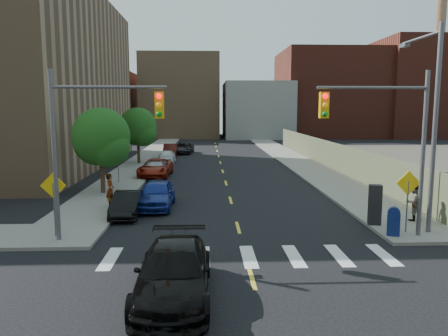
{
  "coord_description": "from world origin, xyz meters",
  "views": [
    {
      "loc": [
        -1.48,
        -11.55,
        5.5
      ],
      "look_at": [
        -0.41,
        13.67,
        2.0
      ],
      "focal_mm": 35.0,
      "sensor_mm": 36.0,
      "label": 1
    }
  ],
  "objects": [
    {
      "name": "signal_ne",
      "position": [
        5.98,
        6.0,
        4.53
      ],
      "size": [
        4.59,
        0.3,
        7.0
      ],
      "color": "#59595E",
      "rests_on": "ground"
    },
    {
      "name": "bg_bldg_west",
      "position": [
        -22.0,
        70.0,
        6.0
      ],
      "size": [
        14.0,
        18.0,
        12.0
      ],
      "primitive_type": "cube",
      "color": "#592319",
      "rests_on": "ground"
    },
    {
      "name": "smokestack",
      "position": [
        42.0,
        70.0,
        14.0
      ],
      "size": [
        1.8,
        1.8,
        28.0
      ],
      "primitive_type": "cylinder",
      "color": "#8C6B4C",
      "rests_on": "ground"
    },
    {
      "name": "parked_car_black",
      "position": [
        -5.5,
        10.41,
        0.62
      ],
      "size": [
        1.39,
        3.79,
        1.24
      ],
      "primitive_type": "imported",
      "rotation": [
        0.0,
        0.0,
        0.02
      ],
      "color": "black",
      "rests_on": "ground"
    },
    {
      "name": "streetlight_ne",
      "position": [
        8.2,
        6.9,
        5.22
      ],
      "size": [
        0.25,
        3.7,
        9.0
      ],
      "color": "#59595E",
      "rests_on": "ground"
    },
    {
      "name": "signal_nw",
      "position": [
        -5.98,
        6.0,
        4.53
      ],
      "size": [
        4.59,
        0.3,
        7.0
      ],
      "color": "#59595E",
      "rests_on": "ground"
    },
    {
      "name": "tree_west_near",
      "position": [
        -8.0,
        16.05,
        3.48
      ],
      "size": [
        3.66,
        3.64,
        5.52
      ],
      "color": "#332114",
      "rests_on": "ground"
    },
    {
      "name": "sidewalk_ne",
      "position": [
        7.75,
        41.5,
        0.07
      ],
      "size": [
        3.5,
        73.0,
        0.15
      ],
      "primitive_type": "cube",
      "color": "gray",
      "rests_on": "ground"
    },
    {
      "name": "bg_bldg_center",
      "position": [
        8.0,
        70.0,
        5.0
      ],
      "size": [
        12.0,
        16.0,
        10.0
      ],
      "primitive_type": "cube",
      "color": "gray",
      "rests_on": "ground"
    },
    {
      "name": "bg_bldg_midwest",
      "position": [
        -6.0,
        72.0,
        7.5
      ],
      "size": [
        14.0,
        16.0,
        15.0
      ],
      "primitive_type": "cube",
      "color": "#8C6B4C",
      "rests_on": "ground"
    },
    {
      "name": "parked_car_blue",
      "position": [
        -4.2,
        12.24,
        0.77
      ],
      "size": [
        1.9,
        4.56,
        1.54
      ],
      "primitive_type": "imported",
      "rotation": [
        0.0,
        0.0,
        -0.02
      ],
      "color": "navy",
      "rests_on": "ground"
    },
    {
      "name": "black_sedan",
      "position": [
        -2.42,
        0.63,
        0.76
      ],
      "size": [
        2.17,
        5.27,
        1.52
      ],
      "primitive_type": "imported",
      "rotation": [
        0.0,
        0.0,
        -0.01
      ],
      "color": "black",
      "rests_on": "ground"
    },
    {
      "name": "payphone",
      "position": [
        6.3,
        7.78,
        1.07
      ],
      "size": [
        0.62,
        0.54,
        1.85
      ],
      "primitive_type": "cube",
      "rotation": [
        0.0,
        0.0,
        -0.19
      ],
      "color": "black",
      "rests_on": "sidewalk_ne"
    },
    {
      "name": "warn_sign_midwest",
      "position": [
        -7.8,
        20.0,
        1.99
      ],
      "size": [
        1.06,
        0.06,
        2.83
      ],
      "color": "#59595E",
      "rests_on": "ground"
    },
    {
      "name": "mailbox",
      "position": [
        6.42,
        6.0,
        0.75
      ],
      "size": [
        0.6,
        0.53,
        1.23
      ],
      "rotation": [
        0.0,
        0.0,
        -0.35
      ],
      "color": "navy",
      "rests_on": "sidewalk_ne"
    },
    {
      "name": "warn_sign_ne",
      "position": [
        7.2,
        6.5,
        1.99
      ],
      "size": [
        1.06,
        0.06,
        2.83
      ],
      "color": "#59595E",
      "rests_on": "ground"
    },
    {
      "name": "pedestrian_west",
      "position": [
        -6.7,
        12.1,
        1.05
      ],
      "size": [
        0.51,
        0.7,
        1.79
      ],
      "primitive_type": "imported",
      "rotation": [
        0.0,
        0.0,
        1.7
      ],
      "color": "gray",
      "rests_on": "sidewalk_nw"
    },
    {
      "name": "ground",
      "position": [
        0.0,
        0.0,
        0.0
      ],
      "size": [
        160.0,
        160.0,
        0.0
      ],
      "primitive_type": "plane",
      "color": "black",
      "rests_on": "ground"
    },
    {
      "name": "tree_west_far",
      "position": [
        -8.0,
        31.05,
        3.48
      ],
      "size": [
        3.66,
        3.64,
        5.52
      ],
      "color": "#332114",
      "rests_on": "ground"
    },
    {
      "name": "pedestrian_east",
      "position": [
        8.42,
        8.38,
        1.04
      ],
      "size": [
        1.0,
        0.86,
        1.77
      ],
      "primitive_type": "imported",
      "rotation": [
        0.0,
        0.0,
        3.38
      ],
      "color": "gray",
      "rests_on": "sidewalk_ne"
    },
    {
      "name": "parked_car_grey",
      "position": [
        -4.2,
        40.99,
        0.67
      ],
      "size": [
        2.67,
        4.98,
        1.33
      ],
      "primitive_type": "imported",
      "rotation": [
        0.0,
        0.0,
        -0.1
      ],
      "color": "black",
      "rests_on": "ground"
    },
    {
      "name": "warn_sign_nw",
      "position": [
        -7.8,
        6.5,
        1.99
      ],
      "size": [
        1.06,
        0.06,
        2.83
      ],
      "color": "#59595E",
      "rests_on": "ground"
    },
    {
      "name": "parked_car_maroon",
      "position": [
        -5.5,
        37.94,
        0.7
      ],
      "size": [
        1.68,
        4.34,
        1.41
      ],
      "primitive_type": "imported",
      "rotation": [
        0.0,
        0.0,
        0.05
      ],
      "color": "#40110C",
      "rests_on": "ground"
    },
    {
      "name": "parked_car_white",
      "position": [
        -5.33,
        31.42,
        0.68
      ],
      "size": [
        1.67,
        4.01,
        1.36
      ],
      "primitive_type": "imported",
      "rotation": [
        0.0,
        0.0,
        -0.02
      ],
      "color": "silver",
      "rests_on": "ground"
    },
    {
      "name": "parked_car_red",
      "position": [
        -5.5,
        23.3,
        0.7
      ],
      "size": [
        2.63,
        5.17,
        1.4
      ],
      "primitive_type": "imported",
      "rotation": [
        0.0,
        0.0,
        -0.06
      ],
      "color": "maroon",
      "rests_on": "ground"
    },
    {
      "name": "bg_bldg_east",
      "position": [
        22.0,
        72.0,
        8.0
      ],
      "size": [
        18.0,
        18.0,
        16.0
      ],
      "primitive_type": "cube",
      "color": "#592319",
      "rests_on": "ground"
    },
    {
      "name": "sidewalk_nw",
      "position": [
        -7.75,
        41.5,
        0.07
      ],
      "size": [
        3.5,
        73.0,
        0.15
      ],
      "primitive_type": "cube",
      "color": "gray",
      "rests_on": "ground"
    },
    {
      "name": "parked_car_silver",
      "position": [
        -5.5,
        23.4,
        0.67
      ],
      "size": [
        2.32,
        4.79,
        1.34
      ],
      "primitive_type": "imported",
      "rotation": [
        0.0,
        0.0,
        -0.1
      ],
      "color": "#ADAEB5",
      "rests_on": "ground"
    },
    {
      "name": "bg_bldg_fareast",
      "position": [
        38.0,
        70.0,
        9.0
      ],
      "size": [
        14.0,
        16.0,
        18.0
      ],
      "primitive_type": "cube",
      "color": "#592319",
      "rests_on": "ground"
    },
    {
      "name": "fence_north",
      "position": [
        9.6,
        28.0,
        1.25
      ],
      "size": [
        0.12,
        44.0,
        2.5
      ],
      "primitive_type": "cube",
      "color": "#666F4E",
      "rests_on": "ground"
    }
  ]
}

